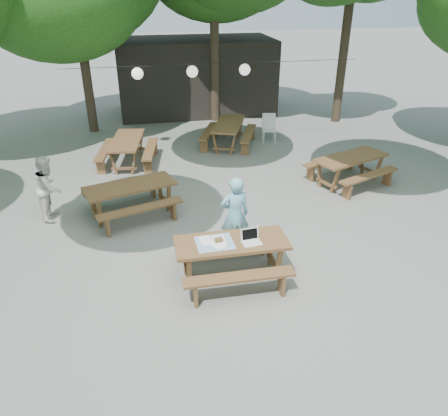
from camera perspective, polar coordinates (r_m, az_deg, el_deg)
name	(u,v)px	position (r m, az deg, el deg)	size (l,w,h in m)	color
ground	(244,248)	(8.91, 2.59, -5.21)	(80.00, 80.00, 0.00)	slate
pavilion	(196,76)	(18.23, -3.67, 16.87)	(6.00, 3.00, 2.80)	black
main_picnic_table	(231,258)	(7.90, 0.98, -6.58)	(2.00, 1.58, 0.75)	brown
picnic_table_nw	(131,199)	(10.17, -12.02, 1.12)	(2.29, 2.08, 0.75)	brown
picnic_table_ne	(349,169)	(12.01, 16.06, 4.88)	(2.35, 2.17, 0.75)	brown
picnic_table_far_w	(128,151)	(13.11, -12.45, 7.26)	(1.85, 2.12, 0.75)	brown
picnic_table_far_e	(228,134)	(14.29, 0.58, 9.63)	(2.16, 2.34, 0.75)	brown
woman	(235,215)	(8.48, 1.43, -0.87)	(0.57, 0.37, 1.57)	#74BBD4
second_person	(49,188)	(10.44, -21.90, 2.49)	(0.72, 0.56, 1.47)	silver
plastic_chair	(269,134)	(14.83, 5.87, 9.63)	(0.51, 0.51, 0.90)	silver
laptop	(251,239)	(7.67, 3.53, -4.04)	(0.36, 0.29, 0.24)	white
tabletop_clutter	(215,242)	(7.66, -1.13, -4.48)	(0.67, 0.58, 0.08)	#3673BA
paper_lanterns	(193,71)	(13.57, -4.11, 17.37)	(9.00, 0.34, 0.38)	black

